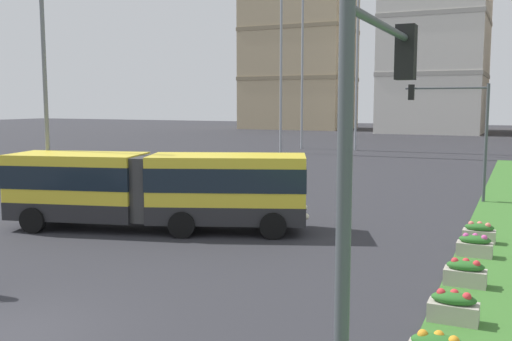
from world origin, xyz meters
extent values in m
plane|color=#2D2D33|center=(0.00, 0.00, 0.00)|extent=(260.00, 260.00, 0.00)
cube|color=yellow|center=(-0.47, 10.96, 1.73)|extent=(6.50, 4.54, 2.55)
cube|color=#262628|center=(-0.47, 10.96, 0.80)|extent=(6.52, 4.56, 0.70)
cube|color=#19232D|center=(-0.47, 10.96, 2.15)|extent=(6.55, 4.59, 0.90)
cube|color=yellow|center=(-6.25, 9.05, 1.73)|extent=(5.67, 3.76, 2.55)
cube|color=#262628|center=(-6.25, 9.05, 0.80)|extent=(5.69, 3.78, 0.70)
cube|color=#19232D|center=(-6.25, 9.05, 2.15)|extent=(5.72, 3.81, 0.90)
cylinder|color=#383838|center=(-3.26, 9.86, 1.72)|extent=(2.40, 2.40, 2.45)
cylinder|color=black|center=(0.75, 12.79, 0.50)|extent=(1.03, 0.63, 1.00)
cylinder|color=black|center=(1.67, 10.46, 0.50)|extent=(1.03, 0.63, 1.00)
cylinder|color=black|center=(-2.42, 11.53, 0.50)|extent=(1.03, 0.63, 1.00)
cylinder|color=black|center=(-1.49, 9.21, 0.50)|extent=(1.03, 0.63, 1.00)
cylinder|color=black|center=(-7.83, 9.93, 0.50)|extent=(1.04, 0.53, 1.00)
cylinder|color=black|center=(-7.18, 7.51, 0.50)|extent=(1.04, 0.53, 1.00)
sphere|color=#F9EFC6|center=(2.01, 12.91, 0.80)|extent=(0.24, 0.24, 0.24)
sphere|color=#F9EFC6|center=(2.67, 11.24, 0.80)|extent=(0.24, 0.24, 0.24)
cube|color=maroon|center=(-6.00, 23.83, 0.58)|extent=(4.57, 2.27, 0.80)
cube|color=black|center=(-6.15, 23.81, 1.28)|extent=(2.54, 1.93, 0.60)
cylinder|color=black|center=(-4.61, 24.88, 0.32)|extent=(0.66, 0.29, 0.64)
cylinder|color=black|center=(-4.41, 23.09, 0.32)|extent=(0.66, 0.29, 0.64)
cylinder|color=black|center=(-7.59, 24.56, 0.32)|extent=(0.66, 0.29, 0.64)
cylinder|color=black|center=(-7.39, 22.77, 0.32)|extent=(0.66, 0.29, 0.64)
sphere|color=orange|center=(8.34, 2.00, 0.72)|extent=(0.20, 0.20, 0.20)
sphere|color=orange|center=(8.62, 2.08, 0.72)|extent=(0.20, 0.20, 0.20)
sphere|color=orange|center=(8.90, 1.94, 0.72)|extent=(0.20, 0.20, 0.20)
cube|color=#B7AD9E|center=(8.62, 4.62, 0.30)|extent=(1.10, 0.56, 0.44)
ellipsoid|color=#2D6B28|center=(8.62, 4.62, 0.62)|extent=(0.99, 0.50, 0.28)
sphere|color=red|center=(8.34, 4.62, 0.72)|extent=(0.20, 0.20, 0.20)
sphere|color=red|center=(8.62, 4.70, 0.72)|extent=(0.20, 0.20, 0.20)
sphere|color=red|center=(8.90, 4.56, 0.72)|extent=(0.20, 0.20, 0.20)
cube|color=#B7AD9E|center=(8.62, 7.51, 0.30)|extent=(1.10, 0.56, 0.44)
ellipsoid|color=#2D6B28|center=(8.62, 7.51, 0.62)|extent=(0.99, 0.50, 0.28)
sphere|color=red|center=(8.34, 7.51, 0.72)|extent=(0.20, 0.20, 0.20)
sphere|color=red|center=(8.62, 7.59, 0.72)|extent=(0.20, 0.20, 0.20)
sphere|color=red|center=(8.90, 7.45, 0.72)|extent=(0.20, 0.20, 0.20)
cube|color=#B7AD9E|center=(8.62, 10.81, 0.30)|extent=(1.10, 0.56, 0.44)
ellipsoid|color=#2D6B28|center=(8.62, 10.81, 0.62)|extent=(0.99, 0.50, 0.28)
sphere|color=#D14C99|center=(8.34, 10.81, 0.72)|extent=(0.20, 0.20, 0.20)
sphere|color=#D14C99|center=(8.62, 10.89, 0.72)|extent=(0.20, 0.20, 0.20)
sphere|color=#D14C99|center=(8.90, 10.75, 0.72)|extent=(0.20, 0.20, 0.20)
cube|color=#B7AD9E|center=(8.62, 12.86, 0.30)|extent=(1.10, 0.56, 0.44)
ellipsoid|color=#2D6B28|center=(8.62, 12.86, 0.62)|extent=(0.99, 0.50, 0.28)
sphere|color=#EF7566|center=(8.34, 12.86, 0.72)|extent=(0.20, 0.20, 0.20)
sphere|color=#EF7566|center=(8.62, 12.94, 0.72)|extent=(0.20, 0.20, 0.20)
sphere|color=#EF7566|center=(8.90, 12.80, 0.72)|extent=(0.20, 0.20, 0.20)
cylinder|color=#474C51|center=(8.22, 22.00, 2.97)|extent=(0.16, 0.16, 5.95)
cylinder|color=#474C51|center=(6.21, 22.00, 5.75)|extent=(4.01, 0.10, 0.10)
cube|color=black|center=(4.50, 22.00, 5.55)|extent=(0.28, 0.28, 0.80)
sphere|color=red|center=(4.50, 22.00, 5.80)|extent=(0.16, 0.16, 0.16)
sphere|color=yellow|center=(4.50, 22.00, 5.54)|extent=(0.16, 0.16, 0.16)
sphere|color=green|center=(4.50, 22.00, 5.28)|extent=(0.16, 0.16, 0.16)
cylinder|color=#474C51|center=(8.22, -3.00, 3.08)|extent=(0.16, 0.16, 6.16)
cylinder|color=#474C51|center=(8.22, -1.29, 5.96)|extent=(0.10, 3.42, 0.10)
cube|color=black|center=(8.22, 0.12, 5.76)|extent=(0.28, 0.28, 0.80)
sphere|color=red|center=(8.22, 0.12, 6.01)|extent=(0.16, 0.16, 0.16)
sphere|color=yellow|center=(8.22, 0.12, 5.75)|extent=(0.16, 0.16, 0.16)
sphere|color=green|center=(8.22, 0.12, 5.49)|extent=(0.16, 0.16, 0.16)
cylinder|color=slate|center=(-8.50, 9.76, 4.73)|extent=(0.18, 0.18, 9.46)
cube|color=#85765B|center=(-30.00, 97.08, 9.51)|extent=(19.59, 15.63, 0.70)
cube|color=#85765B|center=(-30.00, 97.08, 18.66)|extent=(19.59, 15.63, 0.70)
cube|color=#A4A099|center=(-4.04, 93.02, 9.49)|extent=(16.33, 19.13, 0.70)
cube|color=#A4A099|center=(-4.04, 93.02, 18.62)|extent=(16.33, 19.13, 0.70)
camera|label=1|loc=(9.84, -8.63, 5.02)|focal=40.31mm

